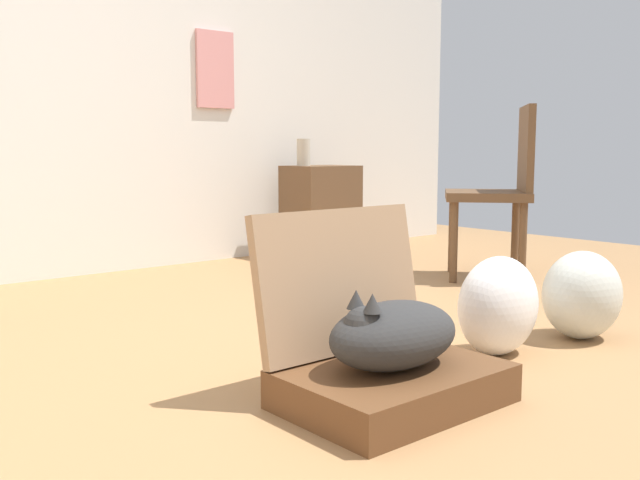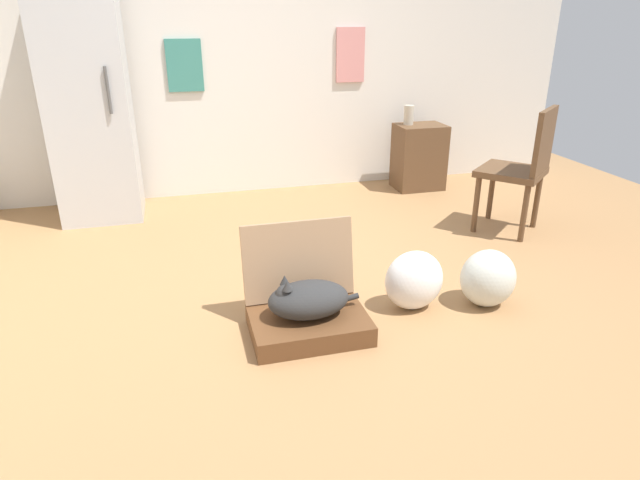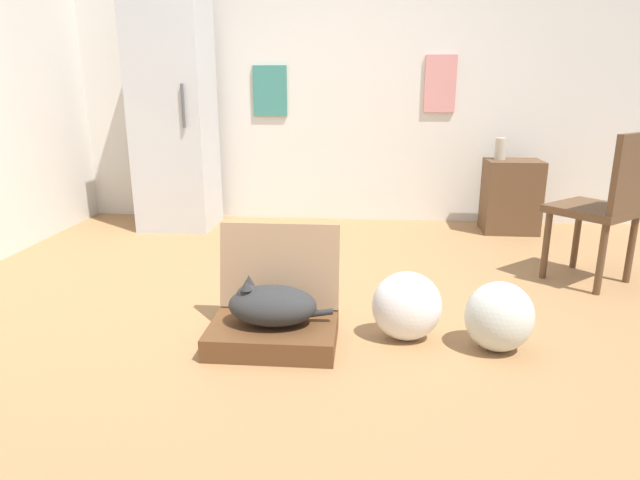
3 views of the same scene
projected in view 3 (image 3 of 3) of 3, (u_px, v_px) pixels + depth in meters
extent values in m
plane|color=#9E7247|center=(313.00, 306.00, 3.25)|extent=(7.68, 7.68, 0.00)
cube|color=silver|center=(336.00, 80.00, 5.06)|extent=(6.40, 0.12, 2.60)
cube|color=#D78884|center=(440.00, 84.00, 4.92)|extent=(0.28, 0.02, 0.50)
cube|color=#377E72|center=(270.00, 91.00, 5.06)|extent=(0.31, 0.02, 0.45)
cube|color=brown|center=(273.00, 334.00, 2.76)|extent=(0.63, 0.45, 0.11)
cube|color=#9B7756|center=(280.00, 266.00, 2.91)|extent=(0.63, 0.12, 0.45)
ellipsoid|color=#2D2D2D|center=(273.00, 306.00, 2.71)|extent=(0.44, 0.28, 0.19)
sphere|color=#2D2D2D|center=(248.00, 297.00, 2.71)|extent=(0.12, 0.12, 0.12)
cone|color=#2D2D2D|center=(246.00, 285.00, 2.66)|extent=(0.05, 0.05, 0.05)
cone|color=#2D2D2D|center=(249.00, 280.00, 2.72)|extent=(0.05, 0.05, 0.05)
cylinder|color=#2D2D2D|center=(313.00, 314.00, 2.75)|extent=(0.20, 0.03, 0.07)
ellipsoid|color=white|center=(407.00, 306.00, 2.78)|extent=(0.35, 0.25, 0.36)
ellipsoid|color=silver|center=(499.00, 317.00, 2.67)|extent=(0.33, 0.29, 0.35)
cube|color=#B7BABC|center=(174.00, 116.00, 4.81)|extent=(0.63, 0.58, 1.99)
cylinder|color=#4C4C4C|center=(183.00, 106.00, 4.47)|extent=(0.02, 0.02, 0.35)
cube|color=brown|center=(511.00, 196.00, 4.80)|extent=(0.47, 0.36, 0.63)
cylinder|color=#B7AD99|center=(500.00, 149.00, 4.74)|extent=(0.09, 0.09, 0.18)
cylinder|color=brown|center=(577.00, 237.00, 3.87)|extent=(0.04, 0.04, 0.46)
cylinder|color=brown|center=(546.00, 245.00, 3.66)|extent=(0.04, 0.04, 0.46)
cylinder|color=brown|center=(631.00, 249.00, 3.58)|extent=(0.04, 0.04, 0.46)
cylinder|color=brown|center=(601.00, 259.00, 3.37)|extent=(0.04, 0.04, 0.46)
cube|color=brown|center=(593.00, 210.00, 3.55)|extent=(0.66, 0.66, 0.05)
cube|color=brown|center=(633.00, 173.00, 3.31)|extent=(0.36, 0.32, 0.48)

